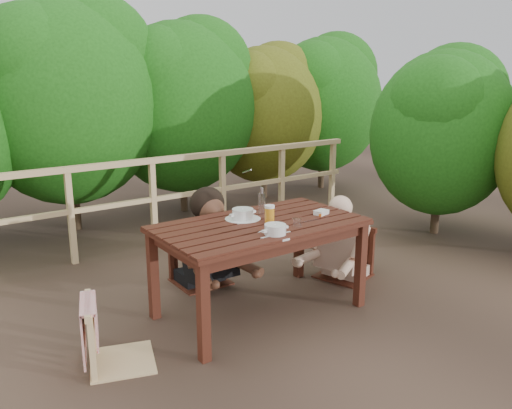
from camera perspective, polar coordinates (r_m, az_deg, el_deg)
ground at (r=4.39m, az=0.39°, el=-11.57°), size 60.00×60.00×0.00m
table at (r=4.24m, az=0.40°, el=-7.02°), size 1.62×0.91×0.75m
chair_left at (r=3.62m, az=-14.82°, el=-10.26°), size 0.56×0.56×0.89m
chair_far at (r=4.81m, az=-6.19°, el=-3.25°), size 0.48×0.48×0.94m
chair_right at (r=5.00m, az=9.70°, el=-2.93°), size 0.55×0.55×0.90m
woman at (r=4.76m, az=-6.39°, el=-0.39°), size 0.59×0.72×1.43m
diner_right at (r=4.96m, az=10.05°, el=-0.39°), size 0.79×0.70×1.35m
railing at (r=5.87m, az=-11.14°, el=0.14°), size 5.60×0.10×1.01m
hedge_row at (r=6.95m, az=-12.89°, el=13.88°), size 6.60×1.60×3.80m
shrub_side at (r=6.32m, az=25.81°, el=8.71°), size 1.40×2.20×2.90m
soup_near at (r=3.82m, az=2.12°, el=-2.84°), size 0.27×0.27×0.09m
soup_far at (r=4.21m, az=-1.46°, el=-1.11°), size 0.29×0.29×0.10m
beer_glass at (r=4.11m, az=1.49°, el=-1.12°), size 0.08×0.08×0.15m
bottle at (r=4.32m, az=0.63°, el=0.31°), size 0.06×0.06×0.25m
tumbler at (r=4.01m, az=4.52°, el=-2.09°), size 0.07×0.07×0.08m
butter_tub at (r=4.37m, az=7.14°, el=-0.95°), size 0.14×0.11×0.05m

